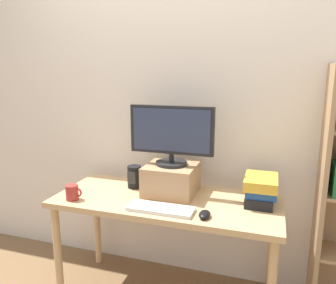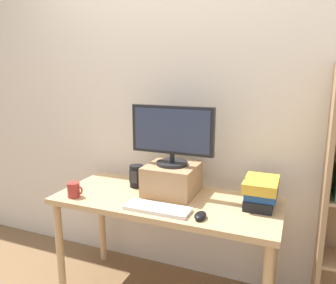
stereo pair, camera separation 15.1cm
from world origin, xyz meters
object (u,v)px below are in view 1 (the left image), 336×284
object	(u,v)px
riser_box	(171,179)
book_stack	(261,189)
desk	(166,211)
desk_speaker	(134,177)
computer_mouse	(205,214)
computer_monitor	(171,134)
coffee_mug	(72,192)
keyboard	(161,209)

from	to	relation	value
riser_box	book_stack	xyz separation A→B (m)	(0.57, -0.00, -0.01)
desk	desk_speaker	xyz separation A→B (m)	(-0.28, 0.12, 0.16)
desk	computer_mouse	bearing A→B (deg)	-34.68
desk	book_stack	size ratio (longest dim) A/B	5.30
computer_mouse	desk	bearing A→B (deg)	145.32
desk	book_stack	xyz separation A→B (m)	(0.57, 0.10, 0.17)
computer_monitor	coffee_mug	xyz separation A→B (m)	(-0.55, -0.31, -0.35)
riser_box	computer_mouse	world-z (taller)	riser_box
desk	computer_monitor	xyz separation A→B (m)	(-0.00, 0.10, 0.49)
coffee_mug	keyboard	bearing A→B (deg)	1.18
computer_monitor	desk_speaker	world-z (taller)	computer_monitor
desk	coffee_mug	xyz separation A→B (m)	(-0.56, -0.20, 0.13)
computer_monitor	coffee_mug	size ratio (longest dim) A/B	4.99
riser_box	book_stack	size ratio (longest dim) A/B	1.23
keyboard	desk_speaker	xyz separation A→B (m)	(-0.30, 0.31, 0.06)
keyboard	desk	bearing A→B (deg)	97.83
desk	desk_speaker	size ratio (longest dim) A/B	9.27
computer_monitor	keyboard	xyz separation A→B (m)	(0.03, -0.29, -0.39)
coffee_mug	computer_mouse	bearing A→B (deg)	0.10
computer_monitor	riser_box	bearing A→B (deg)	90.00
desk	riser_box	xyz separation A→B (m)	(-0.00, 0.11, 0.18)
book_stack	desk_speaker	bearing A→B (deg)	178.47
riser_box	coffee_mug	size ratio (longest dim) A/B	2.99
book_stack	coffee_mug	bearing A→B (deg)	-164.99
book_stack	desk	bearing A→B (deg)	-169.85
desk	coffee_mug	bearing A→B (deg)	-160.24
book_stack	desk_speaker	size ratio (longest dim) A/B	1.75
keyboard	coffee_mug	distance (m)	0.59
computer_monitor	desk_speaker	xyz separation A→B (m)	(-0.27, 0.02, -0.32)
riser_box	desk_speaker	world-z (taller)	riser_box
riser_box	desk_speaker	size ratio (longest dim) A/B	2.15
desk_speaker	keyboard	bearing A→B (deg)	-46.05
keyboard	book_stack	distance (m)	0.62
desk	desk_speaker	distance (m)	0.34
keyboard	desk_speaker	world-z (taller)	desk_speaker
keyboard	computer_mouse	bearing A→B (deg)	-2.32
desk	computer_mouse	distance (m)	0.36
keyboard	riser_box	bearing A→B (deg)	95.70
desk_speaker	book_stack	bearing A→B (deg)	-1.53
computer_monitor	book_stack	distance (m)	0.65
coffee_mug	desk_speaker	distance (m)	0.43
keyboard	desk_speaker	distance (m)	0.44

